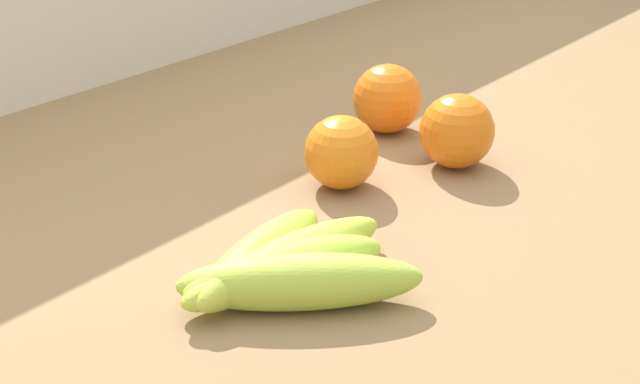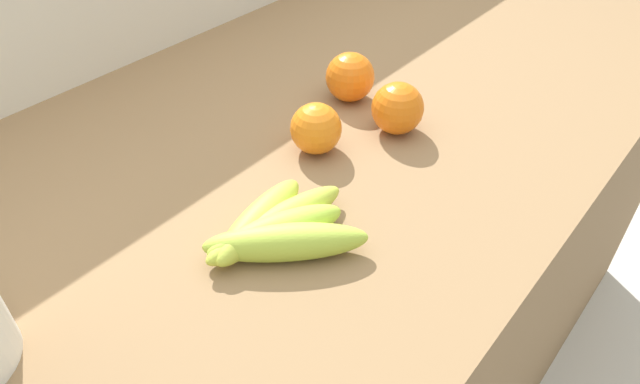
{
  "view_description": "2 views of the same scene",
  "coord_description": "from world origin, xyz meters",
  "px_view_note": "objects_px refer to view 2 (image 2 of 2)",
  "views": [
    {
      "loc": [
        -0.63,
        -0.5,
        1.26
      ],
      "look_at": [
        -0.14,
        -0.08,
        0.94
      ],
      "focal_mm": 46.72,
      "sensor_mm": 36.0,
      "label": 1
    },
    {
      "loc": [
        -0.55,
        -0.46,
        1.37
      ],
      "look_at": [
        -0.15,
        -0.12,
        0.92
      ],
      "focal_mm": 31.76,
      "sensor_mm": 36.0,
      "label": 2
    }
  ],
  "objects_px": {
    "banana_bunch": "(275,230)",
    "orange_far_right": "(398,108)",
    "orange_back_right": "(350,77)",
    "orange_back_left": "(316,129)"
  },
  "relations": [
    {
      "from": "orange_back_left",
      "to": "orange_far_right",
      "type": "bearing_deg",
      "value": -27.28
    },
    {
      "from": "orange_back_left",
      "to": "orange_back_right",
      "type": "xyz_separation_m",
      "value": [
        0.14,
        0.05,
        0.0
      ]
    },
    {
      "from": "banana_bunch",
      "to": "orange_far_right",
      "type": "height_order",
      "value": "orange_far_right"
    },
    {
      "from": "banana_bunch",
      "to": "orange_back_right",
      "type": "bearing_deg",
      "value": 23.22
    },
    {
      "from": "orange_back_right",
      "to": "banana_bunch",
      "type": "bearing_deg",
      "value": -156.78
    },
    {
      "from": "orange_back_left",
      "to": "banana_bunch",
      "type": "bearing_deg",
      "value": -153.8
    },
    {
      "from": "banana_bunch",
      "to": "orange_far_right",
      "type": "distance_m",
      "value": 0.28
    },
    {
      "from": "orange_back_right",
      "to": "orange_far_right",
      "type": "distance_m",
      "value": 0.11
    },
    {
      "from": "orange_back_left",
      "to": "orange_far_right",
      "type": "height_order",
      "value": "orange_far_right"
    },
    {
      "from": "banana_bunch",
      "to": "orange_far_right",
      "type": "relative_size",
      "value": 2.58
    }
  ]
}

